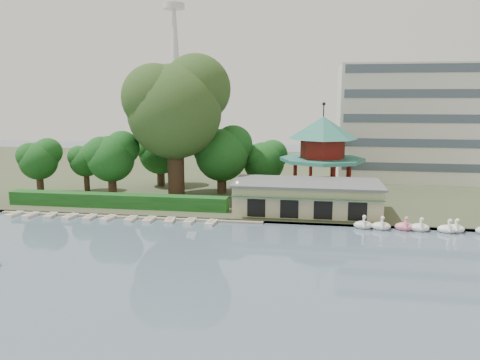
% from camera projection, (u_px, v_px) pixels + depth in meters
% --- Properties ---
extents(ground_plane, '(220.00, 220.00, 0.00)m').
position_uv_depth(ground_plane, '(185.00, 273.00, 40.16)').
color(ground_plane, slate).
rests_on(ground_plane, ground).
extents(shore, '(220.00, 70.00, 0.40)m').
position_uv_depth(shore, '(257.00, 173.00, 90.69)').
color(shore, '#424930').
rests_on(shore, ground).
extents(embankment, '(220.00, 0.60, 0.30)m').
position_uv_depth(embankment, '(223.00, 220.00, 56.95)').
color(embankment, gray).
rests_on(embankment, ground).
extents(dock, '(34.00, 1.60, 0.24)m').
position_uv_depth(dock, '(129.00, 216.00, 58.68)').
color(dock, gray).
rests_on(dock, ground).
extents(boathouse, '(18.60, 9.39, 3.90)m').
position_uv_depth(boathouse, '(307.00, 197.00, 59.59)').
color(boathouse, '#B9B288').
rests_on(boathouse, shore).
extents(pavilion, '(12.40, 12.40, 13.50)m').
position_uv_depth(pavilion, '(322.00, 148.00, 68.13)').
color(pavilion, '#B9B288').
rests_on(pavilion, shore).
extents(office_building, '(38.00, 18.00, 20.00)m').
position_uv_depth(office_building, '(442.00, 127.00, 81.12)').
color(office_building, silver).
rests_on(office_building, shore).
extents(broadcast_tower, '(8.00, 8.00, 96.00)m').
position_uv_depth(broadcast_tower, '(175.00, 45.00, 176.65)').
color(broadcast_tower, silver).
rests_on(broadcast_tower, ground).
extents(hedge, '(30.00, 2.00, 1.80)m').
position_uv_depth(hedge, '(117.00, 201.00, 62.14)').
color(hedge, '#1A531B').
rests_on(hedge, shore).
extents(lamp_post, '(0.36, 0.36, 4.28)m').
position_uv_depth(lamp_post, '(237.00, 192.00, 57.81)').
color(lamp_post, black).
rests_on(lamp_post, shore).
extents(big_tree, '(14.79, 13.78, 20.65)m').
position_uv_depth(big_tree, '(176.00, 104.00, 66.48)').
color(big_tree, '#3A281C').
rests_on(big_tree, shore).
extents(small_trees, '(39.68, 16.98, 10.26)m').
position_uv_depth(small_trees, '(170.00, 154.00, 71.69)').
color(small_trees, '#3A281C').
rests_on(small_trees, shore).
extents(swan_boats, '(15.30, 2.10, 1.92)m').
position_uv_depth(swan_boats, '(422.00, 227.00, 52.68)').
color(swan_boats, white).
rests_on(swan_boats, ground).
extents(moored_rowboats, '(26.92, 2.72, 0.36)m').
position_uv_depth(moored_rowboats, '(109.00, 218.00, 57.59)').
color(moored_rowboats, silver).
rests_on(moored_rowboats, ground).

